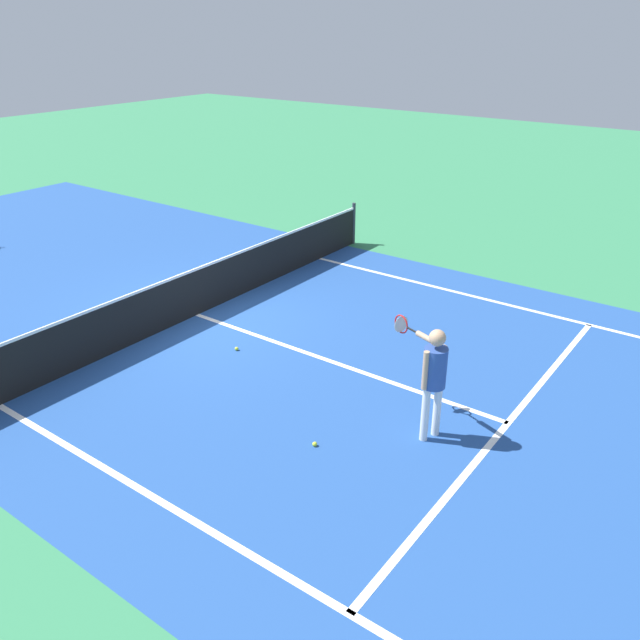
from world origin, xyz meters
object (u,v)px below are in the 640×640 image
Objects in this scene: net at (195,292)px; tennis_ball_mid_court at (315,444)px; tennis_ball_near_net at (237,349)px; player_near at (433,371)px.

net is 170.55× the size of tennis_ball_mid_court.
tennis_ball_near_net is (-0.65, -1.67, -0.46)m from net.
tennis_ball_near_net is (0.31, 3.93, -1.00)m from player_near.
player_near is 1.89m from tennis_ball_mid_court.
tennis_ball_mid_court is at bearing -117.38° from tennis_ball_near_net.
player_near is at bearing -94.51° from tennis_ball_near_net.
player_near is at bearing -44.82° from tennis_ball_mid_court.
net reaches higher than tennis_ball_near_net.
tennis_ball_near_net is at bearing 85.49° from player_near.
player_near is 25.15× the size of tennis_ball_mid_court.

